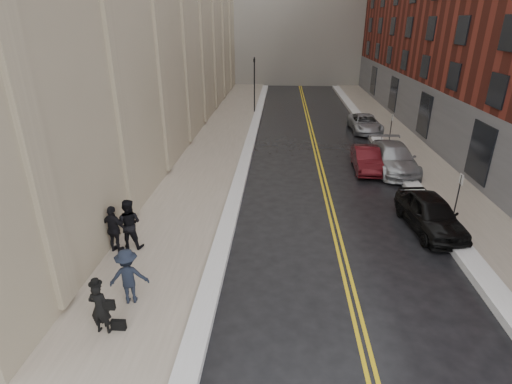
# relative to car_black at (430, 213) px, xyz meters

# --- Properties ---
(ground) EXTENTS (160.00, 160.00, 0.00)m
(ground) POSITION_rel_car_black_xyz_m (-6.49, -7.07, -0.76)
(ground) COLOR black
(ground) RESTS_ON ground
(sidewalk_left) EXTENTS (4.00, 64.00, 0.15)m
(sidewalk_left) POSITION_rel_car_black_xyz_m (-10.99, 8.93, -0.69)
(sidewalk_left) COLOR gray
(sidewalk_left) RESTS_ON ground
(sidewalk_right) EXTENTS (3.00, 64.00, 0.15)m
(sidewalk_right) POSITION_rel_car_black_xyz_m (2.51, 8.93, -0.69)
(sidewalk_right) COLOR gray
(sidewalk_right) RESTS_ON ground
(lane_stripe_a) EXTENTS (0.12, 64.00, 0.01)m
(lane_stripe_a) POSITION_rel_car_black_xyz_m (-4.11, 8.93, -0.76)
(lane_stripe_a) COLOR gold
(lane_stripe_a) RESTS_ON ground
(lane_stripe_b) EXTENTS (0.12, 64.00, 0.01)m
(lane_stripe_b) POSITION_rel_car_black_xyz_m (-3.87, 8.93, -0.76)
(lane_stripe_b) COLOR gold
(lane_stripe_b) RESTS_ON ground
(snow_ridge_left) EXTENTS (0.70, 60.80, 0.26)m
(snow_ridge_left) POSITION_rel_car_black_xyz_m (-8.69, 8.93, -0.63)
(snow_ridge_left) COLOR silver
(snow_ridge_left) RESTS_ON ground
(snow_ridge_right) EXTENTS (0.85, 60.80, 0.30)m
(snow_ridge_right) POSITION_rel_car_black_xyz_m (0.66, 8.93, -0.61)
(snow_ridge_right) COLOR silver
(snow_ridge_right) RESTS_ON ground
(traffic_signal) EXTENTS (0.18, 0.15, 5.20)m
(traffic_signal) POSITION_rel_car_black_xyz_m (-9.09, 22.93, 2.32)
(traffic_signal) COLOR black
(traffic_signal) RESTS_ON ground
(parking_sign_near) EXTENTS (0.06, 0.35, 2.23)m
(parking_sign_near) POSITION_rel_car_black_xyz_m (1.41, 0.93, 0.59)
(parking_sign_near) COLOR black
(parking_sign_near) RESTS_ON ground
(parking_sign_far) EXTENTS (0.06, 0.35, 2.23)m
(parking_sign_far) POSITION_rel_car_black_xyz_m (1.41, 12.93, 0.59)
(parking_sign_far) COLOR black
(parking_sign_far) RESTS_ON ground
(car_black) EXTENTS (2.24, 4.63, 1.53)m
(car_black) POSITION_rel_car_black_xyz_m (0.00, 0.00, 0.00)
(car_black) COLOR black
(car_black) RESTS_ON ground
(car_maroon) EXTENTS (1.60, 4.20, 1.37)m
(car_maroon) POSITION_rel_car_black_xyz_m (-1.29, 7.41, -0.08)
(car_maroon) COLOR #460C11
(car_maroon) RESTS_ON ground
(car_silver_near) EXTENTS (2.21, 5.40, 1.57)m
(car_silver_near) POSITION_rel_car_black_xyz_m (0.31, 7.43, 0.02)
(car_silver_near) COLOR #9A9DA2
(car_silver_near) RESTS_ON ground
(car_silver_far) EXTENTS (2.35, 4.88, 1.34)m
(car_silver_far) POSITION_rel_car_black_xyz_m (0.31, 16.58, -0.09)
(car_silver_far) COLOR #9B9DA3
(car_silver_far) RESTS_ON ground
(pedestrian_main) EXTENTS (0.62, 0.43, 1.65)m
(pedestrian_main) POSITION_rel_car_black_xyz_m (-11.38, -7.09, 0.21)
(pedestrian_main) COLOR black
(pedestrian_main) RESTS_ON sidewalk_left
(pedestrian_a) EXTENTS (1.00, 0.78, 2.02)m
(pedestrian_a) POSITION_rel_car_black_xyz_m (-12.21, -2.49, 0.40)
(pedestrian_a) COLOR black
(pedestrian_a) RESTS_ON sidewalk_left
(pedestrian_b) EXTENTS (1.31, 0.92, 1.85)m
(pedestrian_b) POSITION_rel_car_black_xyz_m (-11.06, -5.72, 0.31)
(pedestrian_b) COLOR black
(pedestrian_b) RESTS_ON sidewalk_left
(pedestrian_c) EXTENTS (1.20, 0.76, 1.90)m
(pedestrian_c) POSITION_rel_car_black_xyz_m (-12.65, -2.84, 0.34)
(pedestrian_c) COLOR black
(pedestrian_c) RESTS_ON sidewalk_left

